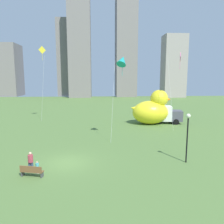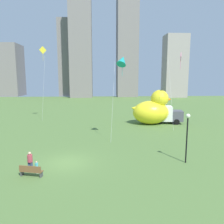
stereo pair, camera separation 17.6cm
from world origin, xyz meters
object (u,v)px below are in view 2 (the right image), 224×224
(giant_inflatable_duck, at_px, (152,110))
(kite_pink, at_px, (180,60))
(lamppost, at_px, (187,128))
(person_child, at_px, (37,167))
(park_bench, at_px, (31,171))
(box_truck, at_px, (162,114))
(kite_teal, at_px, (122,61))
(person_adult, at_px, (30,161))
(kite_yellow, at_px, (43,54))

(giant_inflatable_duck, height_order, kite_pink, kite_pink)
(lamppost, distance_m, kite_pink, 15.16)
(person_child, xyz_separation_m, giant_inflatable_duck, (13.44, 17.92, 1.81))
(park_bench, relative_size, box_truck, 0.28)
(lamppost, distance_m, kite_teal, 10.65)
(kite_pink, distance_m, kite_teal, 10.64)
(person_adult, bearing_deg, kite_teal, 45.12)
(kite_yellow, bearing_deg, lamppost, -49.87)
(person_child, relative_size, kite_yellow, 0.08)
(giant_inflatable_duck, xyz_separation_m, box_truck, (1.80, 0.55, -0.91))
(person_adult, distance_m, giant_inflatable_duck, 22.51)
(person_child, relative_size, box_truck, 0.15)
(lamppost, height_order, kite_pink, kite_pink)
(park_bench, bearing_deg, kite_teal, 49.49)
(park_bench, xyz_separation_m, lamppost, (12.78, 2.08, 2.61))
(person_adult, height_order, giant_inflatable_duck, giant_inflatable_duck)
(kite_yellow, height_order, kite_pink, kite_yellow)
(park_bench, bearing_deg, box_truck, 50.85)
(giant_inflatable_duck, distance_m, lamppost, 16.46)
(park_bench, height_order, giant_inflatable_duck, giant_inflatable_duck)
(person_adult, distance_m, kite_yellow, 24.01)
(giant_inflatable_duck, bearing_deg, kite_teal, -122.20)
(lamppost, relative_size, kite_yellow, 0.35)
(giant_inflatable_duck, relative_size, lamppost, 1.52)
(person_adult, distance_m, person_child, 0.79)
(giant_inflatable_duck, relative_size, kite_teal, 0.66)
(box_truck, bearing_deg, kite_pink, -74.27)
(person_child, bearing_deg, person_adult, 147.48)
(lamppost, bearing_deg, box_truck, 80.85)
(person_child, bearing_deg, lamppost, 6.85)
(person_adult, distance_m, kite_teal, 14.29)
(giant_inflatable_duck, bearing_deg, kite_yellow, 168.31)
(park_bench, distance_m, kite_yellow, 25.10)
(person_adult, relative_size, kite_pink, 0.15)
(box_truck, xyz_separation_m, kite_pink, (1.12, -3.98, 8.44))
(lamppost, relative_size, kite_teal, 0.43)
(park_bench, xyz_separation_m, kite_teal, (7.81, 9.15, 8.85))
(giant_inflatable_duck, bearing_deg, box_truck, 16.99)
(kite_yellow, bearing_deg, box_truck, -9.09)
(box_truck, height_order, kite_pink, kite_pink)
(park_bench, relative_size, giant_inflatable_duck, 0.27)
(person_child, distance_m, kite_yellow, 24.60)
(kite_yellow, height_order, kite_teal, kite_yellow)
(giant_inflatable_duck, relative_size, kite_yellow, 0.53)
(park_bench, distance_m, kite_teal, 14.93)
(kite_yellow, relative_size, kite_pink, 1.15)
(person_adult, relative_size, kite_teal, 0.16)
(giant_inflatable_duck, xyz_separation_m, kite_teal, (-5.89, -9.35, 6.97))
(lamppost, bearing_deg, giant_inflatable_duck, 86.77)
(person_adult, xyz_separation_m, giant_inflatable_duck, (14.04, 17.54, 1.45))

